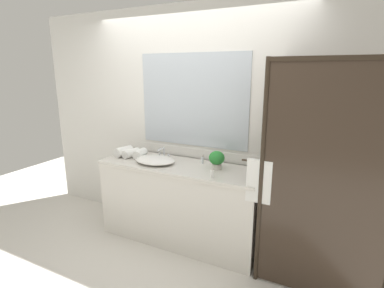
{
  "coord_description": "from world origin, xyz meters",
  "views": [
    {
      "loc": [
        1.49,
        -2.67,
        1.89
      ],
      "look_at": [
        0.15,
        0.0,
        1.15
      ],
      "focal_mm": 27.66,
      "sensor_mm": 36.0,
      "label": 1
    }
  ],
  "objects_px": {
    "faucet": "(164,155)",
    "potted_plant": "(217,159)",
    "sink_basin": "(155,160)",
    "amenity_bottle_conditioner": "(202,160)",
    "amenity_bottle_body_wash": "(212,173)",
    "rolled_towel_far_edge": "(140,154)",
    "rolled_towel_near_edge": "(124,151)",
    "rolled_towel_middle": "(131,153)"
  },
  "relations": [
    {
      "from": "faucet",
      "to": "amenity_bottle_conditioner",
      "type": "relative_size",
      "value": 1.86
    },
    {
      "from": "amenity_bottle_body_wash",
      "to": "rolled_towel_near_edge",
      "type": "relative_size",
      "value": 0.41
    },
    {
      "from": "sink_basin",
      "to": "amenity_bottle_body_wash",
      "type": "xyz_separation_m",
      "value": [
        0.74,
        -0.14,
        0.01
      ]
    },
    {
      "from": "amenity_bottle_conditioner",
      "to": "rolled_towel_middle",
      "type": "distance_m",
      "value": 0.86
    },
    {
      "from": "potted_plant",
      "to": "rolled_towel_middle",
      "type": "xyz_separation_m",
      "value": [
        -1.06,
        -0.05,
        -0.06
      ]
    },
    {
      "from": "faucet",
      "to": "amenity_bottle_body_wash",
      "type": "height_order",
      "value": "faucet"
    },
    {
      "from": "sink_basin",
      "to": "faucet",
      "type": "height_order",
      "value": "faucet"
    },
    {
      "from": "rolled_towel_middle",
      "to": "rolled_towel_far_edge",
      "type": "relative_size",
      "value": 1.04
    },
    {
      "from": "potted_plant",
      "to": "faucet",
      "type": "bearing_deg",
      "value": 174.23
    },
    {
      "from": "amenity_bottle_conditioner",
      "to": "rolled_towel_far_edge",
      "type": "bearing_deg",
      "value": -170.02
    },
    {
      "from": "faucet",
      "to": "rolled_towel_far_edge",
      "type": "relative_size",
      "value": 0.88
    },
    {
      "from": "rolled_towel_near_edge",
      "to": "rolled_towel_middle",
      "type": "relative_size",
      "value": 1.04
    },
    {
      "from": "sink_basin",
      "to": "amenity_bottle_conditioner",
      "type": "relative_size",
      "value": 5.02
    },
    {
      "from": "amenity_bottle_conditioner",
      "to": "faucet",
      "type": "bearing_deg",
      "value": -175.72
    },
    {
      "from": "rolled_towel_middle",
      "to": "potted_plant",
      "type": "bearing_deg",
      "value": 2.87
    },
    {
      "from": "faucet",
      "to": "rolled_towel_near_edge",
      "type": "height_order",
      "value": "faucet"
    },
    {
      "from": "faucet",
      "to": "rolled_towel_middle",
      "type": "height_order",
      "value": "faucet"
    },
    {
      "from": "amenity_bottle_conditioner",
      "to": "amenity_bottle_body_wash",
      "type": "distance_m",
      "value": 0.44
    },
    {
      "from": "faucet",
      "to": "potted_plant",
      "type": "bearing_deg",
      "value": -5.77
    },
    {
      "from": "sink_basin",
      "to": "amenity_bottle_body_wash",
      "type": "distance_m",
      "value": 0.76
    },
    {
      "from": "sink_basin",
      "to": "rolled_towel_near_edge",
      "type": "relative_size",
      "value": 2.2
    },
    {
      "from": "sink_basin",
      "to": "faucet",
      "type": "bearing_deg",
      "value": 90.0
    },
    {
      "from": "amenity_bottle_body_wash",
      "to": "sink_basin",
      "type": "bearing_deg",
      "value": 169.17
    },
    {
      "from": "potted_plant",
      "to": "sink_basin",
      "type": "bearing_deg",
      "value": -171.07
    },
    {
      "from": "rolled_towel_far_edge",
      "to": "amenity_bottle_body_wash",
      "type": "bearing_deg",
      "value": -12.65
    },
    {
      "from": "potted_plant",
      "to": "amenity_bottle_body_wash",
      "type": "xyz_separation_m",
      "value": [
        0.05,
        -0.25,
        -0.07
      ]
    },
    {
      "from": "faucet",
      "to": "potted_plant",
      "type": "distance_m",
      "value": 0.69
    },
    {
      "from": "sink_basin",
      "to": "rolled_towel_far_edge",
      "type": "height_order",
      "value": "rolled_towel_far_edge"
    },
    {
      "from": "sink_basin",
      "to": "rolled_towel_far_edge",
      "type": "relative_size",
      "value": 2.37
    },
    {
      "from": "rolled_towel_middle",
      "to": "rolled_towel_far_edge",
      "type": "height_order",
      "value": "rolled_towel_far_edge"
    },
    {
      "from": "potted_plant",
      "to": "rolled_towel_far_edge",
      "type": "xyz_separation_m",
      "value": [
        -0.95,
        -0.02,
        -0.06
      ]
    },
    {
      "from": "rolled_towel_near_edge",
      "to": "rolled_towel_middle",
      "type": "xyz_separation_m",
      "value": [
        0.11,
        -0.0,
        -0.01
      ]
    },
    {
      "from": "amenity_bottle_body_wash",
      "to": "rolled_towel_far_edge",
      "type": "xyz_separation_m",
      "value": [
        -1.0,
        0.23,
        0.01
      ]
    },
    {
      "from": "sink_basin",
      "to": "rolled_towel_middle",
      "type": "height_order",
      "value": "rolled_towel_middle"
    },
    {
      "from": "potted_plant",
      "to": "amenity_bottle_conditioner",
      "type": "height_order",
      "value": "potted_plant"
    },
    {
      "from": "faucet",
      "to": "rolled_towel_middle",
      "type": "bearing_deg",
      "value": -161.74
    },
    {
      "from": "potted_plant",
      "to": "rolled_towel_middle",
      "type": "relative_size",
      "value": 0.94
    },
    {
      "from": "potted_plant",
      "to": "rolled_towel_far_edge",
      "type": "bearing_deg",
      "value": -178.5
    },
    {
      "from": "rolled_towel_near_edge",
      "to": "sink_basin",
      "type": "bearing_deg",
      "value": -6.82
    },
    {
      "from": "potted_plant",
      "to": "rolled_towel_near_edge",
      "type": "relative_size",
      "value": 0.91
    },
    {
      "from": "sink_basin",
      "to": "amenity_bottle_body_wash",
      "type": "height_order",
      "value": "amenity_bottle_body_wash"
    },
    {
      "from": "sink_basin",
      "to": "rolled_towel_near_edge",
      "type": "xyz_separation_m",
      "value": [
        -0.48,
        0.06,
        0.02
      ]
    }
  ]
}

